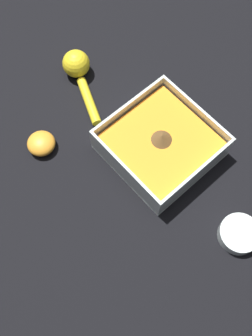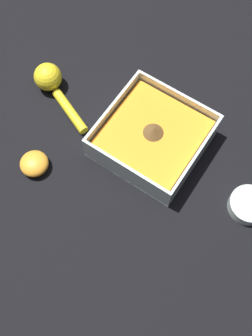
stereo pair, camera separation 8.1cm
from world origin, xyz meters
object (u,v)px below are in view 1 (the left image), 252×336
at_px(square_dish, 161,145).
at_px(lemon_squeezer, 78,70).
at_px(spice_bowl, 239,234).
at_px(lemon_half, 41,143).

relative_size(square_dish, lemon_squeezer, 1.17).
height_order(square_dish, lemon_squeezer, square_dish).
xyz_separation_m(spice_bowl, lemon_half, (-0.42, -0.17, 0.00)).
bearing_deg(square_dish, spice_bowl, -3.45).
relative_size(spice_bowl, lemon_half, 1.31).
height_order(square_dish, spice_bowl, square_dish).
distance_m(square_dish, lemon_half, 0.26).
height_order(square_dish, lemon_half, square_dish).
bearing_deg(square_dish, lemon_squeezer, -178.09).
bearing_deg(square_dish, lemon_half, -133.67).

